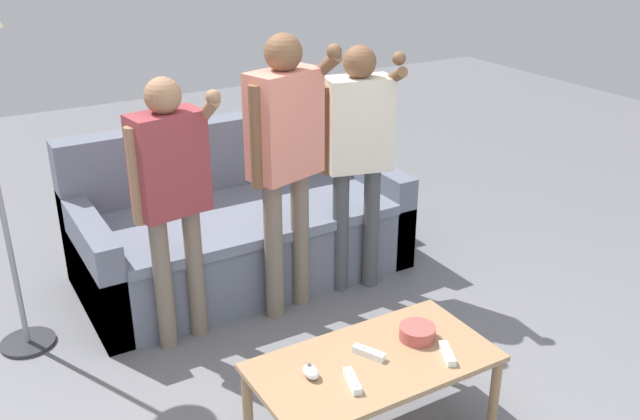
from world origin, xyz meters
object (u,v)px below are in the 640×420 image
object	(u,v)px
game_remote_nunchuk	(311,372)
player_left	(171,184)
player_center	(285,146)
couch	(238,227)
player_right	(358,143)
coffee_table	(374,369)
game_remote_wand_spare	(369,353)
game_remote_wand_far	(447,353)
snack_bowl	(417,333)
game_remote_wand_near	(352,381)

from	to	relation	value
game_remote_nunchuk	player_left	distance (m)	1.19
game_remote_nunchuk	player_center	distance (m)	1.30
couch	player_right	world-z (taller)	player_right
coffee_table	player_left	world-z (taller)	player_left
player_left	game_remote_wand_spare	size ratio (longest dim) A/B	9.61
game_remote_wand_far	game_remote_wand_spare	bearing A→B (deg)	148.96
player_left	player_center	bearing A→B (deg)	-0.54
couch	game_remote_wand_far	size ratio (longest dim) A/B	12.74
player_center	player_right	bearing A→B (deg)	2.59
couch	game_remote_wand_spare	xyz separation A→B (m)	(-0.14, -1.64, 0.11)
snack_bowl	game_remote_nunchuk	world-z (taller)	snack_bowl
coffee_table	player_center	bearing A→B (deg)	80.63
snack_bowl	game_remote_wand_near	distance (m)	0.43
player_left	game_remote_wand_near	size ratio (longest dim) A/B	9.23
coffee_table	player_right	world-z (taller)	player_right
player_right	game_remote_wand_near	world-z (taller)	player_right
coffee_table	player_center	distance (m)	1.29
player_right	game_remote_wand_near	xyz separation A→B (m)	(-0.81, -1.23, -0.50)
game_remote_nunchuk	player_center	world-z (taller)	player_center
coffee_table	snack_bowl	size ratio (longest dim) A/B	6.44
snack_bowl	player_left	size ratio (longest dim) A/B	0.11
coffee_table	game_remote_nunchuk	size ratio (longest dim) A/B	11.57
player_left	player_center	distance (m)	0.63
coffee_table	player_left	size ratio (longest dim) A/B	0.72
player_left	player_center	world-z (taller)	player_center
game_remote_wand_near	player_right	bearing A→B (deg)	56.43
couch	snack_bowl	size ratio (longest dim) A/B	12.31
game_remote_nunchuk	couch	bearing A→B (deg)	75.74
game_remote_wand_far	player_center	bearing A→B (deg)	94.30
coffee_table	snack_bowl	bearing A→B (deg)	8.23
game_remote_nunchuk	game_remote_wand_near	world-z (taller)	game_remote_nunchuk
player_center	player_right	xyz separation A→B (m)	(0.47, 0.02, -0.07)
couch	snack_bowl	xyz separation A→B (m)	(0.12, -1.64, 0.12)
snack_bowl	game_remote_wand_spare	xyz separation A→B (m)	(-0.25, -0.00, -0.01)
player_right	couch	bearing A→B (deg)	133.41
snack_bowl	player_left	world-z (taller)	player_left
game_remote_nunchuk	game_remote_wand_far	bearing A→B (deg)	-16.69
coffee_table	game_remote_nunchuk	xyz separation A→B (m)	(-0.28, 0.03, 0.07)
couch	player_left	xyz separation A→B (m)	(-0.58, -0.56, 0.59)
snack_bowl	player_right	distance (m)	1.27
snack_bowl	game_remote_wand_near	world-z (taller)	snack_bowl
snack_bowl	player_right	world-z (taller)	player_right
game_remote_nunchuk	player_center	xyz separation A→B (m)	(0.47, 1.08, 0.56)
player_left	game_remote_wand_spare	world-z (taller)	player_left
player_right	game_remote_wand_spare	size ratio (longest dim) A/B	9.89
player_left	game_remote_wand_spare	bearing A→B (deg)	-68.02
couch	game_remote_nunchuk	distance (m)	1.70
player_left	game_remote_wand_spare	xyz separation A→B (m)	(0.44, -1.09, -0.48)
game_remote_wand_near	snack_bowl	bearing A→B (deg)	16.86
coffee_table	game_remote_wand_near	size ratio (longest dim) A/B	6.67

